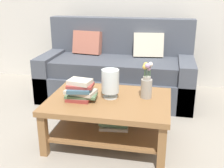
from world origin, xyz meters
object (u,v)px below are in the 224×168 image
at_px(glass_hurricane_vase, 110,82).
at_px(flower_pitcher, 147,84).
at_px(coffee_table, 109,111).
at_px(couch, 117,71).
at_px(book_stack_main, 80,90).

xyz_separation_m(glass_hurricane_vase, flower_pitcher, (0.34, 0.07, -0.02)).
relative_size(coffee_table, glass_hurricane_vase, 4.14).
bearing_deg(glass_hurricane_vase, couch, 97.32).
height_order(couch, book_stack_main, couch).
distance_m(couch, coffee_table, 1.21).
relative_size(couch, glass_hurricane_vase, 7.20).
distance_m(couch, flower_pitcher, 1.22).
bearing_deg(couch, glass_hurricane_vase, -82.68).
relative_size(couch, coffee_table, 1.74).
bearing_deg(glass_hurricane_vase, coffee_table, -94.34).
xyz_separation_m(coffee_table, book_stack_main, (-0.27, -0.06, 0.22)).
bearing_deg(glass_hurricane_vase, book_stack_main, -159.82).
height_order(couch, coffee_table, couch).
height_order(coffee_table, book_stack_main, book_stack_main).
xyz_separation_m(coffee_table, flower_pitcher, (0.34, 0.11, 0.27)).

